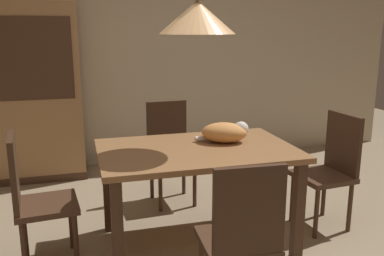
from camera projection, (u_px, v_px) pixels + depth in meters
back_wall at (148, 40)px, 4.92m from camera, size 6.40×0.10×2.90m
dining_table at (197, 161)px, 3.05m from camera, size 1.40×0.90×0.75m
chair_right_side at (331, 166)px, 3.38m from camera, size 0.44×0.44×0.93m
chair_far_back at (170, 147)px, 3.90m from camera, size 0.42×0.42×0.93m
chair_left_side at (33, 196)px, 2.78m from camera, size 0.44×0.44×0.93m
chair_near_front at (242, 235)px, 2.26m from camera, size 0.42×0.42×0.93m
cat_sleeping at (226, 132)px, 3.16m from camera, size 0.41×0.33×0.16m
pendant_lamp at (197, 17)px, 2.81m from camera, size 0.52×0.52×1.30m
hutch_bookcase at (27, 97)px, 4.39m from camera, size 1.12×0.45×1.85m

